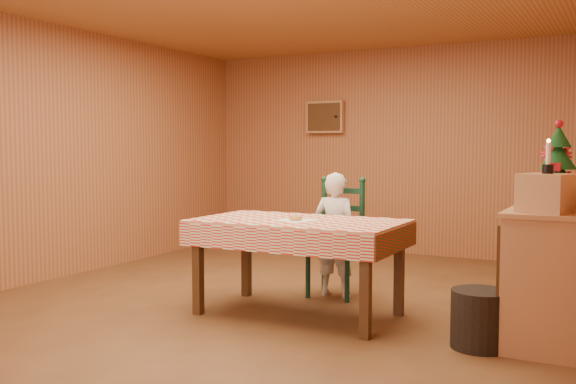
% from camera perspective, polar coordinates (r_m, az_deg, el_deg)
% --- Properties ---
extents(ground, '(6.00, 6.00, 0.00)m').
position_cam_1_polar(ground, '(5.70, -0.96, -9.69)').
color(ground, brown).
rests_on(ground, ground).
extents(cabin_walls, '(5.10, 6.05, 2.65)m').
position_cam_1_polar(cabin_walls, '(6.03, 1.48, 8.52)').
color(cabin_walls, '#A9653D').
rests_on(cabin_walls, ground).
extents(dining_table, '(1.66, 0.96, 0.77)m').
position_cam_1_polar(dining_table, '(5.14, 0.93, -3.40)').
color(dining_table, '#4C2C14').
rests_on(dining_table, ground).
extents(ladder_chair, '(0.44, 0.40, 1.08)m').
position_cam_1_polar(ladder_chair, '(5.87, 4.44, -4.30)').
color(ladder_chair, black).
rests_on(ladder_chair, ground).
extents(seated_child, '(0.41, 0.27, 1.12)m').
position_cam_1_polar(seated_child, '(5.81, 4.22, -3.80)').
color(seated_child, silver).
rests_on(seated_child, ground).
extents(napkin, '(0.31, 0.31, 0.00)m').
position_cam_1_polar(napkin, '(5.09, 0.68, -2.53)').
color(napkin, white).
rests_on(napkin, dining_table).
extents(donut, '(0.15, 0.15, 0.04)m').
position_cam_1_polar(donut, '(5.08, 0.68, -2.30)').
color(donut, '#D3924C').
rests_on(donut, napkin).
extents(shelf_unit, '(0.54, 1.24, 0.93)m').
position_cam_1_polar(shelf_unit, '(4.92, 22.26, -6.65)').
color(shelf_unit, tan).
rests_on(shelf_unit, ground).
extents(crate, '(0.38, 0.38, 0.25)m').
position_cam_1_polar(crate, '(4.45, 22.05, -0.09)').
color(crate, tan).
rests_on(crate, shelf_unit).
extents(christmas_tree, '(0.34, 0.34, 0.62)m').
position_cam_1_polar(christmas_tree, '(5.09, 22.86, 2.12)').
color(christmas_tree, '#4C2C14').
rests_on(christmas_tree, shelf_unit).
extents(flower_arrangement, '(0.31, 0.31, 0.45)m').
position_cam_1_polar(flower_arrangement, '(5.39, 22.61, 1.63)').
color(flower_arrangement, maroon).
rests_on(flower_arrangement, shelf_unit).
extents(candle_set, '(0.07, 0.07, 0.22)m').
position_cam_1_polar(candle_set, '(4.44, 22.11, 2.35)').
color(candle_set, black).
rests_on(candle_set, crate).
extents(storage_bin, '(0.45, 0.45, 0.39)m').
position_cam_1_polar(storage_bin, '(4.58, 16.72, -10.77)').
color(storage_bin, black).
rests_on(storage_bin, ground).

